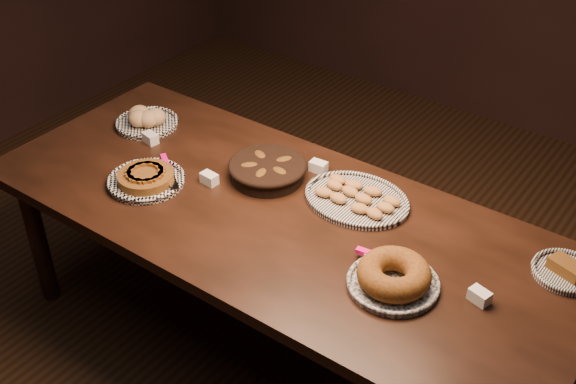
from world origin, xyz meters
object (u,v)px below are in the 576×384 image
Objects in this scene: buffet_table at (277,226)px; madeleine_platter at (357,198)px; apple_tart_plate at (146,179)px; bundt_cake_plate at (394,277)px.

buffet_table is 0.33m from madeleine_platter.
apple_tart_plate is (-0.54, -0.16, 0.10)m from buffet_table.
bundt_cake_plate is (1.11, 0.05, 0.02)m from apple_tart_plate.
buffet_table is 0.57m from apple_tart_plate.
buffet_table is 6.99× the size of bundt_cake_plate.
bundt_cake_plate is at bearing -10.70° from buffet_table.
apple_tart_plate is at bearing -130.17° from madeleine_platter.
madeleine_platter is (0.22, 0.23, 0.09)m from buffet_table.
bundt_cake_plate is (0.57, -0.11, 0.12)m from buffet_table.
madeleine_platter is 0.49m from bundt_cake_plate.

